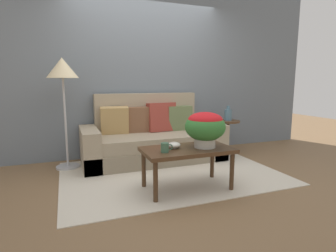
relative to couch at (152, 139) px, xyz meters
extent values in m
plane|color=brown|center=(0.02, -0.65, -0.32)|extent=(14.00, 14.00, 0.00)
cube|color=slate|center=(0.02, 0.47, 1.16)|extent=(6.40, 0.12, 2.96)
cube|color=beige|center=(0.02, -0.73, -0.32)|extent=(2.80, 1.99, 0.01)
cube|color=gray|center=(0.00, -0.08, -0.21)|extent=(2.14, 0.90, 0.23)
cube|color=gray|center=(0.00, -0.10, 0.01)|extent=(1.67, 0.81, 0.19)
cube|color=gray|center=(0.00, 0.29, 0.30)|extent=(1.67, 0.16, 0.82)
cube|color=gray|center=(-0.96, -0.08, -0.04)|extent=(0.24, 0.90, 0.56)
cube|color=gray|center=(0.95, -0.08, -0.04)|extent=(0.24, 0.90, 0.56)
cube|color=#607047|center=(0.51, 0.12, 0.30)|extent=(0.41, 0.22, 0.40)
cube|color=#93382D|center=(0.20, 0.13, 0.33)|extent=(0.47, 0.24, 0.47)
cube|color=brown|center=(-0.19, 0.15, 0.30)|extent=(0.41, 0.16, 0.41)
cube|color=tan|center=(-0.56, 0.14, 0.31)|extent=(0.43, 0.24, 0.43)
cylinder|color=#442D1B|center=(-0.44, -1.51, -0.10)|extent=(0.05, 0.05, 0.44)
cylinder|color=#442D1B|center=(0.46, -1.51, -0.10)|extent=(0.05, 0.05, 0.44)
cylinder|color=#442D1B|center=(-0.44, -1.07, -0.10)|extent=(0.05, 0.05, 0.44)
cylinder|color=#442D1B|center=(0.46, -1.07, -0.10)|extent=(0.05, 0.05, 0.44)
cube|color=#4C331E|center=(0.01, -1.29, 0.14)|extent=(1.01, 0.55, 0.04)
cylinder|color=#4C331E|center=(1.36, -0.04, -0.31)|extent=(0.25, 0.25, 0.03)
cylinder|color=#4C331E|center=(1.36, -0.04, -0.04)|extent=(0.05, 0.05, 0.50)
cylinder|color=#4C331E|center=(1.36, -0.04, 0.22)|extent=(0.39, 0.39, 0.03)
cylinder|color=#B2B2B7|center=(-1.26, 0.01, -0.31)|extent=(0.33, 0.33, 0.03)
cylinder|color=#B2B2B7|center=(-1.26, 0.01, 0.33)|extent=(0.03, 0.03, 1.24)
cone|color=beige|center=(-1.26, 0.01, 1.08)|extent=(0.42, 0.42, 0.27)
cylinder|color=#B7B2A8|center=(0.21, -1.32, 0.22)|extent=(0.24, 0.24, 0.13)
ellipsoid|color=#337533|center=(0.21, -1.32, 0.39)|extent=(0.46, 0.46, 0.32)
ellipsoid|color=red|center=(0.21, -1.32, 0.47)|extent=(0.39, 0.39, 0.18)
cylinder|color=#3D664C|center=(-0.29, -1.38, 0.21)|extent=(0.09, 0.09, 0.10)
torus|color=#3D664C|center=(-0.24, -1.38, 0.21)|extent=(0.07, 0.01, 0.07)
cylinder|color=silver|center=(-0.13, -1.25, 0.17)|extent=(0.05, 0.05, 0.02)
ellipsoid|color=silver|center=(-0.13, -1.25, 0.20)|extent=(0.15, 0.15, 0.07)
cylinder|color=slate|center=(1.36, -0.03, 0.33)|extent=(0.13, 0.13, 0.19)
cylinder|color=slate|center=(1.36, -0.03, 0.46)|extent=(0.06, 0.06, 0.06)
camera|label=1|loc=(-1.25, -4.02, 0.89)|focal=29.28mm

